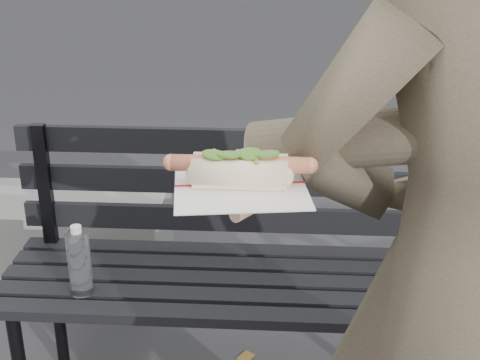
% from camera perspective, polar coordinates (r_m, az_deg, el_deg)
% --- Properties ---
extents(park_bench, '(1.50, 0.44, 0.88)m').
position_cam_1_polar(park_bench, '(2.02, 0.94, -6.33)').
color(park_bench, black).
rests_on(park_bench, ground).
extents(concrete_block, '(1.20, 0.40, 0.40)m').
position_cam_1_polar(concrete_block, '(2.93, -18.09, -5.00)').
color(concrete_block, slate).
rests_on(concrete_block, ground).
extents(person, '(0.71, 0.53, 1.78)m').
position_cam_1_polar(person, '(1.21, 18.79, -9.43)').
color(person, '#413A2B').
rests_on(person, ground).
extents(held_hotdog, '(0.62, 0.31, 0.20)m').
position_cam_1_polar(held_hotdog, '(1.03, 10.69, 2.79)').
color(held_hotdog, '#413A2B').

